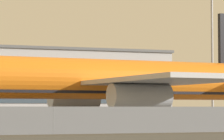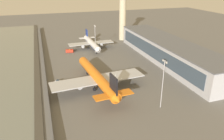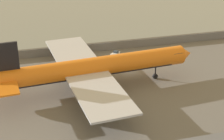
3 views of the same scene
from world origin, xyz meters
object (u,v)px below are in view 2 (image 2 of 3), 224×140
control_tower (123,11)px  passenger_jet_white (91,43)px  cargo_jet_orange (97,77)px  ops_van (69,51)px  apron_light_mast_apron_west (163,82)px  baggage_tug (58,82)px  apron_light_mast_apron_east (95,37)px

control_tower → passenger_jet_white: bearing=-59.4°
cargo_jet_orange → ops_van: cargo_jet_orange is taller
control_tower → apron_light_mast_apron_west: bearing=-12.5°
baggage_tug → ops_van: bearing=165.5°
ops_van → apron_light_mast_apron_east: bearing=70.8°
baggage_tug → apron_light_mast_apron_west: bearing=46.2°
cargo_jet_orange → ops_van: bearing=-175.1°
passenger_jet_white → apron_light_mast_apron_east: (9.84, 0.53, 6.57)m
passenger_jet_white → control_tower: (-18.79, 31.83, 19.59)m
apron_light_mast_apron_west → control_tower: bearing=167.5°
cargo_jet_orange → baggage_tug: 21.24m
cargo_jet_orange → passenger_jet_white: size_ratio=1.31×
ops_van → apron_light_mast_apron_west: 89.04m
passenger_jet_white → control_tower: size_ratio=0.94×
ops_van → control_tower: control_tower is taller
passenger_jet_white → ops_van: size_ratio=7.15×
baggage_tug → apron_light_mast_apron_east: size_ratio=0.17×
cargo_jet_orange → baggage_tug: size_ratio=15.39×
control_tower → apron_light_mast_apron_east: (28.63, -31.29, -13.02)m
control_tower → baggage_tug: bearing=-41.0°
cargo_jet_orange → ops_van: 59.79m
passenger_jet_white → apron_light_mast_apron_east: apron_light_mast_apron_east is taller
cargo_jet_orange → apron_light_mast_apron_east: 55.01m
ops_van → passenger_jet_white: bearing=101.9°
apron_light_mast_apron_east → apron_light_mast_apron_west: bearing=5.4°
apron_light_mast_apron_east → ops_van: bearing=-109.2°
apron_light_mast_apron_east → cargo_jet_orange: bearing=-13.5°
baggage_tug → ops_van: ops_van is taller
cargo_jet_orange → passenger_jet_white: cargo_jet_orange is taller
cargo_jet_orange → ops_van: size_ratio=9.39×
passenger_jet_white → baggage_tug: bearing=-29.7°
passenger_jet_white → baggage_tug: size_ratio=11.72×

